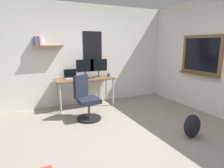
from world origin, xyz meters
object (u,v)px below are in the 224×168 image
laptop (71,76)px  coffee_mug (109,75)px  desk (85,81)px  backpack (192,126)px  monitor_secondary (99,66)px  computer_mouse (94,78)px  office_chair (86,101)px  monitor_primary (85,67)px  keyboard (83,79)px

laptop → coffee_mug: size_ratio=3.37×
desk → backpack: size_ratio=3.56×
monitor_secondary → computer_mouse: monitor_secondary is taller
office_chair → computer_mouse: bearing=59.2°
coffee_mug → backpack: (0.55, -2.35, -0.58)m
desk → monitor_primary: size_ratio=3.18×
keyboard → laptop: bearing=140.6°
desk → computer_mouse: computer_mouse is taller
laptop → keyboard: (0.26, -0.21, -0.04)m
computer_mouse → coffee_mug: coffee_mug is taller
laptop → monitor_primary: (0.37, -0.05, 0.22)m
coffee_mug → backpack: 2.48m
office_chair → laptop: (-0.11, 0.94, 0.39)m
desk → monitor_primary: 0.36m
laptop → monitor_secondary: (0.74, -0.05, 0.22)m
monitor_secondary → coffee_mug: bearing=-26.1°
computer_mouse → monitor_secondary: bearing=39.3°
monitor_primary → keyboard: bearing=-124.1°
monitor_secondary → laptop: bearing=176.3°
keyboard → coffee_mug: coffee_mug is taller
laptop → computer_mouse: 0.58m
laptop → keyboard: bearing=-39.4°
office_chair → laptop: bearing=96.4°
computer_mouse → coffee_mug: (0.43, 0.05, 0.03)m
office_chair → monitor_secondary: 1.25m
laptop → monitor_secondary: size_ratio=0.67×
keyboard → backpack: keyboard is taller
monitor_primary → keyboard: (-0.11, -0.16, -0.26)m
desk → office_chair: size_ratio=1.55×
monitor_primary → coffee_mug: size_ratio=5.04×
laptop → desk: bearing=-22.9°
laptop → coffee_mug: bearing=-9.5°
computer_mouse → monitor_primary: bearing=136.0°
desk → laptop: 0.38m
office_chair → monitor_secondary: (0.63, 0.89, 0.61)m
monitor_secondary → coffee_mug: size_ratio=5.04×
coffee_mug → backpack: bearing=-76.9°
monitor_primary → coffee_mug: (0.60, -0.11, -0.22)m
office_chair → coffee_mug: (0.86, 0.77, 0.38)m
backpack → laptop: bearing=121.1°
monitor_secondary → monitor_primary: bearing=180.0°
monitor_secondary → coffee_mug: (0.23, -0.11, -0.22)m
office_chair → coffee_mug: office_chair is taller
desk → office_chair: (-0.23, -0.80, -0.26)m
keyboard → desk: bearing=44.2°
office_chair → keyboard: size_ratio=2.57×
desk → keyboard: 0.14m
backpack → desk: bearing=116.5°
laptop → office_chair: bearing=-83.6°
monitor_primary → computer_mouse: 0.35m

